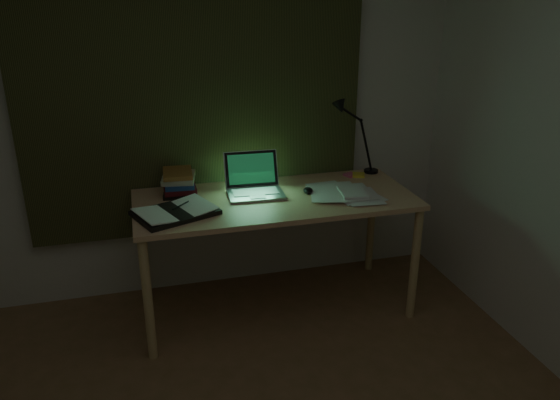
# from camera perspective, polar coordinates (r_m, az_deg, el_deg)

# --- Properties ---
(wall_back) EXTENTS (3.50, 0.00, 2.50)m
(wall_back) POSITION_cam_1_polar(r_m,az_deg,el_deg) (3.64, -8.82, 8.92)
(wall_back) COLOR silver
(wall_back) RESTS_ON ground
(curtain) EXTENTS (2.20, 0.06, 2.00)m
(curtain) POSITION_cam_1_polar(r_m,az_deg,el_deg) (3.57, -8.93, 11.93)
(curtain) COLOR #2B2F17
(curtain) RESTS_ON wall_back
(desk) EXTENTS (1.74, 0.76, 0.79)m
(desk) POSITION_cam_1_polar(r_m,az_deg,el_deg) (3.57, -0.50, -5.67)
(desk) COLOR tan
(desk) RESTS_ON floor
(laptop) EXTENTS (0.37, 0.41, 0.25)m
(laptop) POSITION_cam_1_polar(r_m,az_deg,el_deg) (3.40, -2.56, 2.45)
(laptop) COLOR #A5A5AA
(laptop) RESTS_ON desk
(open_textbook) EXTENTS (0.53, 0.46, 0.04)m
(open_textbook) POSITION_cam_1_polar(r_m,az_deg,el_deg) (3.20, -10.89, -1.21)
(open_textbook) COLOR white
(open_textbook) RESTS_ON desk
(book_stack) EXTENTS (0.24, 0.27, 0.16)m
(book_stack) POSITION_cam_1_polar(r_m,az_deg,el_deg) (3.50, -10.56, 1.86)
(book_stack) COLOR white
(book_stack) RESTS_ON desk
(loose_papers) EXTENTS (0.44, 0.45, 0.02)m
(loose_papers) POSITION_cam_1_polar(r_m,az_deg,el_deg) (3.47, 6.67, 0.74)
(loose_papers) COLOR silver
(loose_papers) RESTS_ON desk
(mouse) EXTENTS (0.08, 0.11, 0.04)m
(mouse) POSITION_cam_1_polar(r_m,az_deg,el_deg) (3.48, 2.95, 0.99)
(mouse) COLOR black
(mouse) RESTS_ON desk
(sticky_yellow) EXTENTS (0.11, 0.11, 0.02)m
(sticky_yellow) POSITION_cam_1_polar(r_m,az_deg,el_deg) (3.83, 8.20, 2.61)
(sticky_yellow) COLOR yellow
(sticky_yellow) RESTS_ON desk
(sticky_pink) EXTENTS (0.10, 0.10, 0.02)m
(sticky_pink) POSITION_cam_1_polar(r_m,az_deg,el_deg) (3.83, 7.38, 2.62)
(sticky_pink) COLOR #EF5D8A
(sticky_pink) RESTS_ON desk
(desk_lamp) EXTENTS (0.38, 0.31, 0.54)m
(desk_lamp) POSITION_cam_1_polar(r_m,az_deg,el_deg) (3.85, 9.72, 6.66)
(desk_lamp) COLOR black
(desk_lamp) RESTS_ON desk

